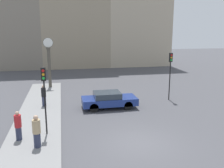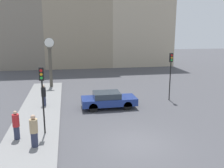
# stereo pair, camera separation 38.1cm
# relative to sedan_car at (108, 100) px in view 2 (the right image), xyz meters

# --- Properties ---
(ground_plane) EXTENTS (120.00, 120.00, 0.00)m
(ground_plane) POSITION_rel_sedan_car_xyz_m (0.49, -6.47, -0.67)
(ground_plane) COLOR #47474C
(sidewalk_corner) EXTENTS (3.06, 18.20, 0.12)m
(sidewalk_corner) POSITION_rel_sedan_car_xyz_m (-5.26, 0.63, -0.62)
(sidewalk_corner) COLOR gray
(sidewalk_corner) RESTS_ON ground_plane
(building_row) EXTENTS (27.83, 5.00, 19.81)m
(building_row) POSITION_rel_sedan_car_xyz_m (0.13, 22.56, 8.70)
(building_row) COLOR gray
(building_row) RESTS_ON ground_plane
(sedan_car) EXTENTS (4.28, 1.88, 1.29)m
(sedan_car) POSITION_rel_sedan_car_xyz_m (0.00, 0.00, 0.00)
(sedan_car) COLOR navy
(sedan_car) RESTS_ON ground_plane
(traffic_light_near) EXTENTS (0.26, 0.24, 3.92)m
(traffic_light_near) POSITION_rel_sedan_car_xyz_m (-4.54, -4.44, 2.24)
(traffic_light_near) COLOR black
(traffic_light_near) RESTS_ON sidewalk_corner
(traffic_light_far) EXTENTS (0.26, 0.24, 4.12)m
(traffic_light_far) POSITION_rel_sedan_car_xyz_m (5.62, 1.20, 2.26)
(traffic_light_far) COLOR black
(traffic_light_far) RESTS_ON ground_plane
(street_clock) EXTENTS (1.03, 0.42, 5.14)m
(street_clock) POSITION_rel_sedan_car_xyz_m (-4.80, 7.93, 2.01)
(street_clock) COLOR #4C473D
(street_clock) RESTS_ON sidewalk_corner
(pedestrian_red_top) EXTENTS (0.37, 0.37, 1.65)m
(pedestrian_red_top) POSITION_rel_sedan_car_xyz_m (-6.00, -5.00, 0.26)
(pedestrian_red_top) COLOR #2D334C
(pedestrian_red_top) RESTS_ON sidewalk_corner
(pedestrian_black_jacket) EXTENTS (0.37, 0.37, 1.70)m
(pedestrian_black_jacket) POSITION_rel_sedan_car_xyz_m (-5.02, 1.12, 0.29)
(pedestrian_black_jacket) COLOR #2D334C
(pedestrian_black_jacket) RESTS_ON sidewalk_corner
(pedestrian_tan_coat) EXTENTS (0.42, 0.42, 1.74)m
(pedestrian_tan_coat) POSITION_rel_sedan_car_xyz_m (-4.92, -6.10, 0.30)
(pedestrian_tan_coat) COLOR #2D334C
(pedestrian_tan_coat) RESTS_ON sidewalk_corner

